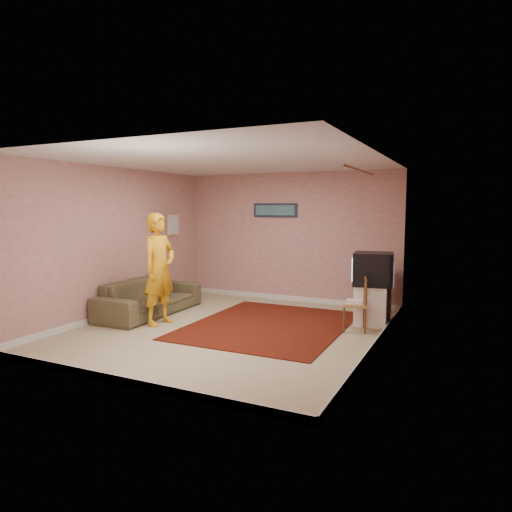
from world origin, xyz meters
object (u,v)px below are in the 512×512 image
at_px(chair_b, 355,297).
at_px(person, 159,269).
at_px(crt_tv, 373,269).
at_px(tv_cabinet, 372,305).
at_px(sofa, 150,297).
at_px(chair_a, 380,285).

relative_size(chair_b, person, 0.26).
bearing_deg(person, crt_tv, -60.00).
xyz_separation_m(tv_cabinet, chair_b, (-0.18, -0.47, 0.19)).
bearing_deg(sofa, chair_a, -66.69).
height_order(chair_a, sofa, chair_a).
bearing_deg(crt_tv, sofa, -173.67).
bearing_deg(crt_tv, chair_a, 83.75).
xyz_separation_m(tv_cabinet, person, (-3.15, -1.45, 0.58)).
relative_size(chair_b, sofa, 0.22).
xyz_separation_m(chair_a, sofa, (-3.72, -1.72, -0.21)).
bearing_deg(chair_b, person, -86.81).
height_order(sofa, person, person).
bearing_deg(person, chair_a, -49.48).
distance_m(tv_cabinet, crt_tv, 0.59).
distance_m(crt_tv, chair_b, 0.64).
height_order(crt_tv, sofa, crt_tv).
relative_size(crt_tv, person, 0.38).
distance_m(sofa, person, 0.98).
bearing_deg(tv_cabinet, chair_b, -111.12).
bearing_deg(crt_tv, tv_cabinet, -0.00).
xyz_separation_m(crt_tv, chair_a, (-0.02, 0.76, -0.39)).
relative_size(crt_tv, sofa, 0.32).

